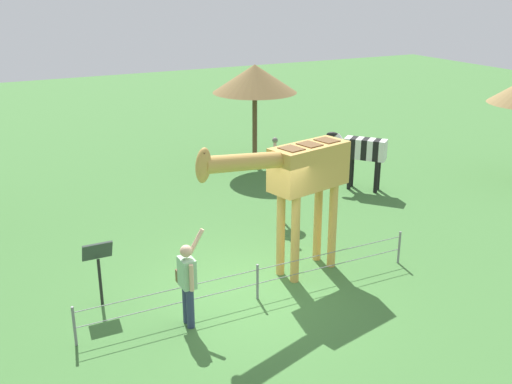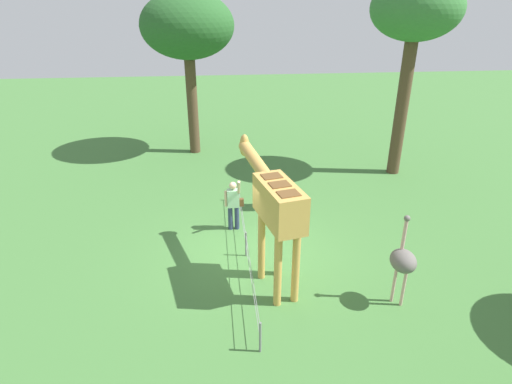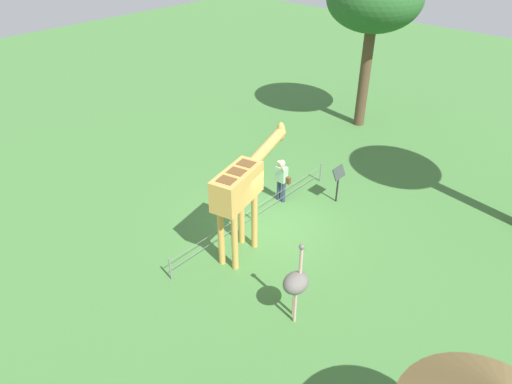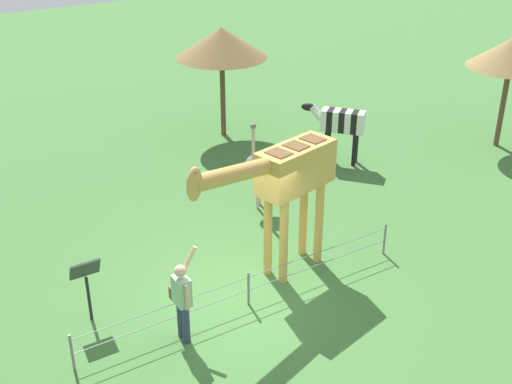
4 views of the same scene
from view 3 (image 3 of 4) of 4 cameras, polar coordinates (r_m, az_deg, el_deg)
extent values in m
plane|color=#427538|center=(14.75, 0.69, -4.14)|extent=(60.00, 60.00, 0.00)
cylinder|color=gold|center=(13.53, -1.83, -3.01)|extent=(0.18, 0.18, 1.90)
cylinder|color=gold|center=(13.35, -0.20, -3.55)|extent=(0.18, 0.18, 1.90)
cylinder|color=gold|center=(12.79, -4.35, -5.52)|extent=(0.18, 0.18, 1.90)
cylinder|color=gold|center=(12.60, -2.65, -6.13)|extent=(0.18, 0.18, 1.90)
cube|color=gold|center=(12.26, -2.36, 0.70)|extent=(1.81, 1.06, 0.90)
cube|color=brown|center=(12.40, -1.22, 3.57)|extent=(0.45, 0.51, 0.02)
cube|color=brown|center=(12.03, -2.41, 2.56)|extent=(0.45, 0.51, 0.02)
cube|color=brown|center=(11.67, -3.68, 1.48)|extent=(0.45, 0.51, 0.02)
cylinder|color=gold|center=(13.28, 1.18, 5.37)|extent=(2.07, 0.77, 0.58)
ellipsoid|color=gold|center=(14.03, 3.13, 7.48)|extent=(0.41, 0.33, 0.67)
cylinder|color=brown|center=(13.99, 2.96, 8.22)|extent=(0.05, 0.05, 0.14)
cylinder|color=brown|center=(13.92, 3.35, 8.08)|extent=(0.05, 0.05, 0.14)
cylinder|color=navy|center=(15.69, 3.41, 0.03)|extent=(0.14, 0.14, 0.78)
cylinder|color=navy|center=(15.79, 2.84, 0.29)|extent=(0.14, 0.14, 0.78)
cube|color=#93C699|center=(15.40, 3.20, 2.25)|extent=(0.24, 0.36, 0.55)
sphere|color=#D8AD8C|center=(15.19, 3.24, 3.60)|extent=(0.22, 0.22, 0.22)
cylinder|color=#D8AD8C|center=(14.92, 3.14, 3.22)|extent=(0.35, 0.08, 0.51)
cylinder|color=#D8AD8C|center=(15.52, 2.57, 2.51)|extent=(0.08, 0.08, 0.50)
cube|color=brown|center=(15.40, 3.93, 1.48)|extent=(0.12, 0.20, 0.24)
cylinder|color=#CC9E93|center=(11.67, 4.71, -13.35)|extent=(0.07, 0.07, 0.90)
cylinder|color=#CC9E93|center=(11.52, 4.85, -14.16)|extent=(0.07, 0.07, 0.90)
ellipsoid|color=#66605B|center=(11.08, 4.95, -11.14)|extent=(0.70, 0.56, 0.49)
cylinder|color=#CC9E93|center=(10.80, 5.58, -8.62)|extent=(0.08, 0.08, 0.80)
sphere|color=#66605B|center=(10.51, 5.71, -6.77)|extent=(0.14, 0.14, 0.14)
cylinder|color=brown|center=(21.31, 13.27, 13.53)|extent=(0.47, 0.47, 4.32)
cylinder|color=black|center=(15.88, 10.01, 0.33)|extent=(0.06, 0.06, 0.95)
cube|color=#333D38|center=(15.54, 10.24, 2.37)|extent=(0.56, 0.21, 0.38)
cylinder|color=slate|center=(12.81, -10.57, -9.32)|extent=(0.05, 0.05, 0.75)
cylinder|color=slate|center=(14.64, 0.09, -2.64)|extent=(0.05, 0.05, 0.75)
cylinder|color=slate|center=(16.99, 8.01, 2.45)|extent=(0.05, 0.05, 0.75)
cube|color=slate|center=(14.49, 0.09, -1.80)|extent=(7.00, 0.01, 0.01)
cube|color=slate|center=(14.66, 0.09, -2.76)|extent=(7.00, 0.01, 0.01)
camera|label=1|loc=(22.19, -10.54, 24.68)|focal=42.10mm
camera|label=2|loc=(9.06, -51.78, 5.38)|focal=29.42mm
camera|label=4|loc=(22.31, -8.92, 29.78)|focal=46.42mm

